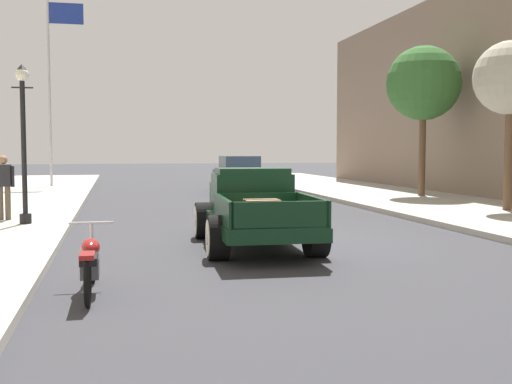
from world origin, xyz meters
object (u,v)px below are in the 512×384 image
at_px(car_background_blue, 239,176).
at_px(pedestrian_sidewalk_left, 4,183).
at_px(motorcycle_parked, 90,262).
at_px(street_tree_nearest, 511,79).
at_px(street_tree_second, 423,84).
at_px(flagpole, 54,70).
at_px(hotrod_truck_dark_green, 252,208).
at_px(street_lamp_near, 23,132).

bearing_deg(car_background_blue, pedestrian_sidewalk_left, -128.79).
bearing_deg(pedestrian_sidewalk_left, motorcycle_parked, -73.57).
distance_m(car_background_blue, street_tree_nearest, 12.65).
bearing_deg(street_tree_second, flagpole, 146.03).
xyz_separation_m(hotrod_truck_dark_green, street_tree_nearest, (8.64, 3.97, 3.25)).
bearing_deg(hotrod_truck_dark_green, car_background_blue, 79.94).
xyz_separation_m(street_lamp_near, street_tree_second, (13.78, 6.21, 2.08)).
relative_size(pedestrian_sidewalk_left, street_tree_second, 0.29).
xyz_separation_m(hotrod_truck_dark_green, motorcycle_parked, (-3.08, -3.75, -0.31)).
height_order(car_background_blue, street_lamp_near, street_lamp_near).
bearing_deg(car_background_blue, hotrod_truck_dark_green, -100.06).
bearing_deg(pedestrian_sidewalk_left, hotrod_truck_dark_green, -39.33).
relative_size(pedestrian_sidewalk_left, street_tree_nearest, 0.33).
bearing_deg(street_tree_second, motorcycle_parked, -131.45).
bearing_deg(street_tree_nearest, pedestrian_sidewalk_left, 177.78).
relative_size(motorcycle_parked, flagpole, 0.23).
height_order(hotrod_truck_dark_green, car_background_blue, car_background_blue).
relative_size(motorcycle_parked, pedestrian_sidewalk_left, 1.29).
bearing_deg(street_lamp_near, motorcycle_parked, -76.19).
distance_m(pedestrian_sidewalk_left, street_tree_second, 15.72).
distance_m(car_background_blue, street_tree_second, 8.74).
bearing_deg(street_tree_second, street_tree_nearest, -92.53).
bearing_deg(motorcycle_parked, hotrod_truck_dark_green, 50.66).
xyz_separation_m(motorcycle_parked, street_tree_nearest, (11.72, 7.72, 3.56)).
height_order(flagpole, street_tree_second, flagpole).
distance_m(street_lamp_near, flagpole, 16.32).
xyz_separation_m(hotrod_truck_dark_green, street_lamp_near, (-4.88, 3.59, 1.63)).
relative_size(hotrod_truck_dark_green, motorcycle_parked, 2.36).
bearing_deg(street_tree_nearest, street_tree_second, 87.47).
xyz_separation_m(hotrod_truck_dark_green, pedestrian_sidewalk_left, (-5.51, 4.52, 0.33)).
xyz_separation_m(car_background_blue, street_lamp_near, (-7.47, -11.01, 1.62)).
bearing_deg(pedestrian_sidewalk_left, street_lamp_near, -55.59).
bearing_deg(street_lamp_near, street_tree_second, 24.26).
distance_m(motorcycle_parked, street_lamp_near, 7.81).
bearing_deg(hotrod_truck_dark_green, street_tree_nearest, 24.67).
distance_m(hotrod_truck_dark_green, street_tree_second, 13.75).
relative_size(hotrod_truck_dark_green, flagpole, 0.55).
distance_m(motorcycle_parked, flagpole, 24.03).
distance_m(motorcycle_parked, street_tree_nearest, 14.48).
bearing_deg(flagpole, car_background_blue, -31.24).
relative_size(hotrod_truck_dark_green, car_background_blue, 1.16).
xyz_separation_m(street_lamp_near, street_tree_nearest, (13.52, 0.38, 1.62)).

